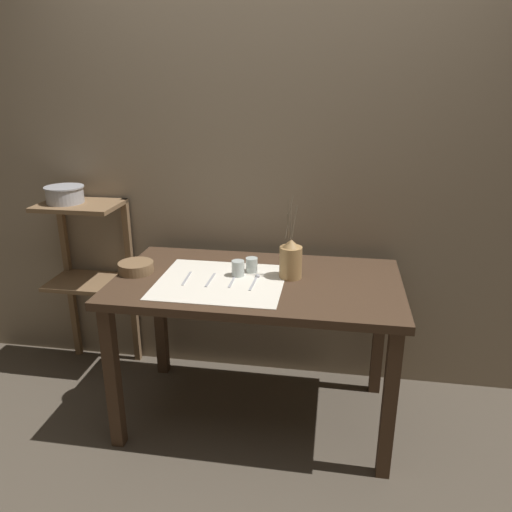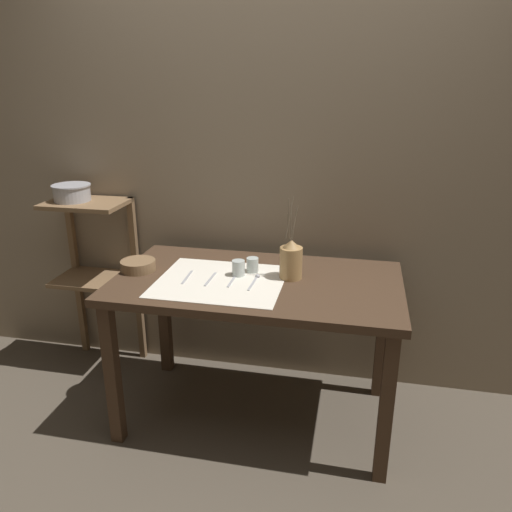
{
  "view_description": "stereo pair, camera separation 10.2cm",
  "coord_description": "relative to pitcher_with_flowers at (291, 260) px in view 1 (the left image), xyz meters",
  "views": [
    {
      "loc": [
        0.36,
        -2.22,
        1.71
      ],
      "look_at": [
        -0.0,
        0.0,
        0.91
      ],
      "focal_mm": 35.0,
      "sensor_mm": 36.0,
      "label": 1
    },
    {
      "loc": [
        0.46,
        -2.2,
        1.71
      ],
      "look_at": [
        -0.0,
        0.0,
        0.91
      ],
      "focal_mm": 35.0,
      "sensor_mm": 36.0,
      "label": 2
    }
  ],
  "objects": [
    {
      "name": "pitcher_with_flowers",
      "position": [
        0.0,
        0.0,
        0.0
      ],
      "size": [
        0.11,
        0.11,
        0.4
      ],
      "color": "#A87F4C",
      "rests_on": "wooden_table"
    },
    {
      "name": "wooden_shelf_unit",
      "position": [
        -1.21,
        0.28,
        -0.15
      ],
      "size": [
        0.45,
        0.31,
        1.06
      ],
      "color": "brown",
      "rests_on": "ground_plane"
    },
    {
      "name": "wooden_bowl",
      "position": [
        -0.77,
        -0.06,
        -0.07
      ],
      "size": [
        0.18,
        0.18,
        0.05
      ],
      "color": "brown",
      "rests_on": "wooden_table"
    },
    {
      "name": "spoon_inner",
      "position": [
        -0.16,
        -0.06,
        -0.09
      ],
      "size": [
        0.02,
        0.18,
        0.02
      ],
      "color": "#A8A8AD",
      "rests_on": "wooden_table"
    },
    {
      "name": "knife_center",
      "position": [
        -0.38,
        -0.11,
        -0.09
      ],
      "size": [
        0.01,
        0.17,
        0.0
      ],
      "color": "#A8A8AD",
      "rests_on": "wooden_table"
    },
    {
      "name": "fork_outer",
      "position": [
        -0.27,
        -0.1,
        -0.09
      ],
      "size": [
        0.01,
        0.17,
        0.0
      ],
      "color": "#A8A8AD",
      "rests_on": "wooden_table"
    },
    {
      "name": "wooden_table",
      "position": [
        -0.16,
        -0.05,
        -0.19
      ],
      "size": [
        1.39,
        0.78,
        0.79
      ],
      "color": "#422D1E",
      "rests_on": "ground_plane"
    },
    {
      "name": "ground_plane",
      "position": [
        -0.16,
        -0.05,
        -0.88
      ],
      "size": [
        12.0,
        12.0,
        0.0
      ],
      "primitive_type": "plane",
      "color": "brown"
    },
    {
      "name": "glass_tumbler_near",
      "position": [
        -0.26,
        -0.03,
        -0.05
      ],
      "size": [
        0.06,
        0.06,
        0.08
      ],
      "color": "#B7C1BC",
      "rests_on": "wooden_table"
    },
    {
      "name": "linen_cloth",
      "position": [
        -0.33,
        -0.11,
        -0.09
      ],
      "size": [
        0.6,
        0.53,
        0.0
      ],
      "color": "silver",
      "rests_on": "wooden_table"
    },
    {
      "name": "fork_inner",
      "position": [
        -0.5,
        -0.11,
        -0.09
      ],
      "size": [
        0.02,
        0.17,
        0.0
      ],
      "color": "#A8A8AD",
      "rests_on": "wooden_table"
    },
    {
      "name": "glass_tumbler_far",
      "position": [
        -0.2,
        0.04,
        -0.05
      ],
      "size": [
        0.06,
        0.06,
        0.07
      ],
      "color": "#B7C1BC",
      "rests_on": "wooden_table"
    },
    {
      "name": "metal_pot_large",
      "position": [
        -1.29,
        0.24,
        0.22
      ],
      "size": [
        0.21,
        0.21,
        0.09
      ],
      "color": "#A8A8AD",
      "rests_on": "wooden_shelf_unit"
    },
    {
      "name": "stone_wall_back",
      "position": [
        -0.16,
        0.45,
        0.32
      ],
      "size": [
        7.0,
        0.06,
        2.4
      ],
      "color": "gray",
      "rests_on": "ground_plane"
    }
  ]
}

